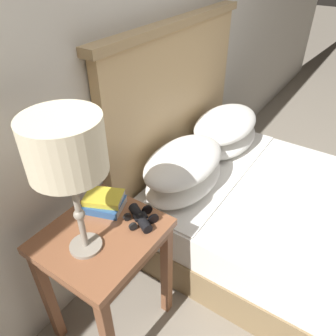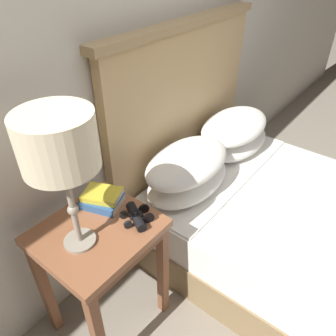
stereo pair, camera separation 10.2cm
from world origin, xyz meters
The scene contains 8 objects.
ground_plane centered at (0.00, 0.00, 0.00)m, with size 20.00×20.00×0.00m, color gray.
wall_back centered at (0.00, 1.08, 1.30)m, with size 8.00×0.06×2.60m.
nightstand centered at (-0.59, 0.77, 0.56)m, with size 0.50×0.44×0.67m.
bed centered at (0.37, 0.26, 0.30)m, with size 1.36×1.83×1.33m.
table_lamp centered at (-0.67, 0.76, 1.13)m, with size 0.26×0.26×0.57m.
book_on_nightstand centered at (-0.46, 0.86, 0.69)m, with size 0.19×0.21×0.04m.
book_stacked_on_top centered at (-0.46, 0.86, 0.72)m, with size 0.18×0.20×0.03m.
binoculars_pair centered at (-0.44, 0.67, 0.69)m, with size 0.16×0.16×0.05m.
Camera 1 is at (-1.23, 0.00, 1.69)m, focal length 35.00 mm.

